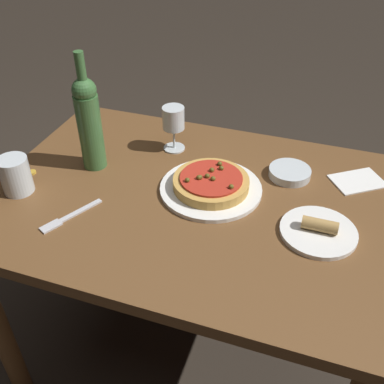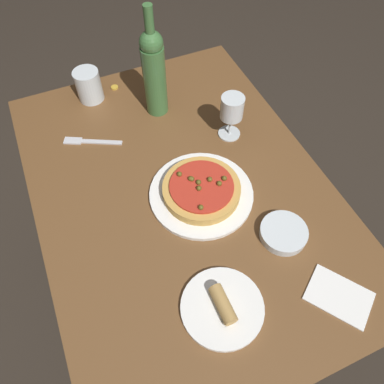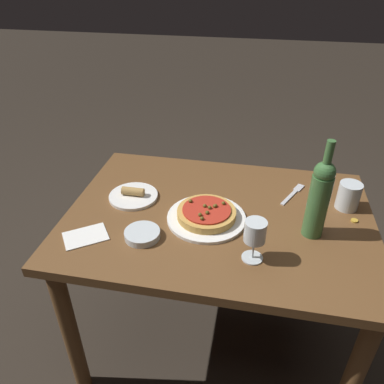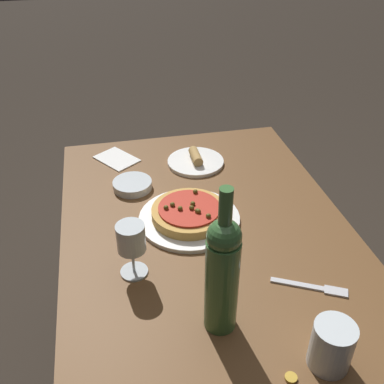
{
  "view_description": "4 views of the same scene",
  "coord_description": "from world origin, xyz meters",
  "px_view_note": "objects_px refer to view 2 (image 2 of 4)",
  "views": [
    {
      "loc": [
        -0.31,
        0.92,
        1.45
      ],
      "look_at": [
        -0.0,
        0.01,
        0.73
      ],
      "focal_mm": 42.0,
      "sensor_mm": 36.0,
      "label": 1
    },
    {
      "loc": [
        -0.56,
        0.21,
        1.55
      ],
      "look_at": [
        -0.07,
        -0.0,
        0.78
      ],
      "focal_mm": 35.0,
      "sensor_mm": 36.0,
      "label": 2
    },
    {
      "loc": [
        0.11,
        -1.1,
        1.52
      ],
      "look_at": [
        -0.09,
        -0.04,
        0.82
      ],
      "focal_mm": 35.0,
      "sensor_mm": 36.0,
      "label": 3
    },
    {
      "loc": [
        0.93,
        -0.24,
        1.48
      ],
      "look_at": [
        -0.02,
        -0.04,
        0.81
      ],
      "focal_mm": 42.0,
      "sensor_mm": 36.0,
      "label": 4
    }
  ],
  "objects_px": {
    "dining_table": "(183,209)",
    "water_cup": "(89,86)",
    "dinner_plate": "(201,194)",
    "fork": "(89,141)",
    "bottle_cap": "(115,87)",
    "pizza": "(201,189)",
    "side_bowl": "(283,233)",
    "side_plate": "(222,307)",
    "wine_glass": "(232,109)",
    "wine_bottle": "(154,71)"
  },
  "relations": [
    {
      "from": "dining_table",
      "to": "water_cup",
      "type": "distance_m",
      "value": 0.5
    },
    {
      "from": "dining_table",
      "to": "dinner_plate",
      "type": "height_order",
      "value": "dinner_plate"
    },
    {
      "from": "fork",
      "to": "bottle_cap",
      "type": "distance_m",
      "value": 0.25
    },
    {
      "from": "fork",
      "to": "pizza",
      "type": "bearing_deg",
      "value": 153.36
    },
    {
      "from": "side_bowl",
      "to": "side_plate",
      "type": "xyz_separation_m",
      "value": [
        -0.11,
        0.22,
        -0.0
      ]
    },
    {
      "from": "fork",
      "to": "dinner_plate",
      "type": "bearing_deg",
      "value": 153.35
    },
    {
      "from": "side_plate",
      "to": "pizza",
      "type": "bearing_deg",
      "value": -15.64
    },
    {
      "from": "wine_glass",
      "to": "side_bowl",
      "type": "bearing_deg",
      "value": 174.84
    },
    {
      "from": "water_cup",
      "to": "dinner_plate",
      "type": "bearing_deg",
      "value": -161.05
    },
    {
      "from": "side_plate",
      "to": "dining_table",
      "type": "bearing_deg",
      "value": -7.33
    },
    {
      "from": "bottle_cap",
      "to": "wine_bottle",
      "type": "bearing_deg",
      "value": -147.75
    },
    {
      "from": "water_cup",
      "to": "side_plate",
      "type": "xyz_separation_m",
      "value": [
        -0.8,
        -0.09,
        -0.04
      ]
    },
    {
      "from": "wine_glass",
      "to": "water_cup",
      "type": "relative_size",
      "value": 1.38
    },
    {
      "from": "dining_table",
      "to": "dinner_plate",
      "type": "relative_size",
      "value": 3.92
    },
    {
      "from": "dinner_plate",
      "to": "bottle_cap",
      "type": "bearing_deg",
      "value": 9.72
    },
    {
      "from": "dining_table",
      "to": "side_bowl",
      "type": "height_order",
      "value": "side_bowl"
    },
    {
      "from": "pizza",
      "to": "wine_glass",
      "type": "relative_size",
      "value": 1.47
    },
    {
      "from": "fork",
      "to": "side_plate",
      "type": "bearing_deg",
      "value": 130.3
    },
    {
      "from": "wine_bottle",
      "to": "side_bowl",
      "type": "relative_size",
      "value": 2.88
    },
    {
      "from": "wine_glass",
      "to": "wine_bottle",
      "type": "xyz_separation_m",
      "value": [
        0.19,
        0.16,
        0.05
      ]
    },
    {
      "from": "wine_bottle",
      "to": "fork",
      "type": "xyz_separation_m",
      "value": [
        -0.05,
        0.24,
        -0.15
      ]
    },
    {
      "from": "wine_glass",
      "to": "bottle_cap",
      "type": "distance_m",
      "value": 0.44
    },
    {
      "from": "water_cup",
      "to": "bottle_cap",
      "type": "height_order",
      "value": "water_cup"
    },
    {
      "from": "dining_table",
      "to": "bottle_cap",
      "type": "height_order",
      "value": "bottle_cap"
    },
    {
      "from": "fork",
      "to": "wine_glass",
      "type": "bearing_deg",
      "value": -172.23
    },
    {
      "from": "water_cup",
      "to": "fork",
      "type": "xyz_separation_m",
      "value": [
        -0.19,
        0.06,
        -0.05
      ]
    },
    {
      "from": "wine_glass",
      "to": "bottle_cap",
      "type": "height_order",
      "value": "wine_glass"
    },
    {
      "from": "side_bowl",
      "to": "side_plate",
      "type": "bearing_deg",
      "value": 115.44
    },
    {
      "from": "bottle_cap",
      "to": "side_bowl",
      "type": "bearing_deg",
      "value": -162.32
    },
    {
      "from": "pizza",
      "to": "water_cup",
      "type": "bearing_deg",
      "value": 18.96
    },
    {
      "from": "dinner_plate",
      "to": "side_plate",
      "type": "distance_m",
      "value": 0.31
    },
    {
      "from": "side_plate",
      "to": "dinner_plate",
      "type": "bearing_deg",
      "value": -15.64
    },
    {
      "from": "pizza",
      "to": "side_bowl",
      "type": "xyz_separation_m",
      "value": [
        -0.19,
        -0.14,
        -0.02
      ]
    },
    {
      "from": "dining_table",
      "to": "dinner_plate",
      "type": "bearing_deg",
      "value": -134.99
    },
    {
      "from": "side_bowl",
      "to": "side_plate",
      "type": "distance_m",
      "value": 0.25
    },
    {
      "from": "pizza",
      "to": "side_plate",
      "type": "height_order",
      "value": "pizza"
    },
    {
      "from": "dining_table",
      "to": "bottle_cap",
      "type": "distance_m",
      "value": 0.49
    },
    {
      "from": "dinner_plate",
      "to": "wine_glass",
      "type": "relative_size",
      "value": 1.97
    },
    {
      "from": "wine_bottle",
      "to": "water_cup",
      "type": "bearing_deg",
      "value": 52.84
    },
    {
      "from": "dinner_plate",
      "to": "water_cup",
      "type": "bearing_deg",
      "value": 18.95
    },
    {
      "from": "dining_table",
      "to": "side_bowl",
      "type": "distance_m",
      "value": 0.32
    },
    {
      "from": "pizza",
      "to": "water_cup",
      "type": "relative_size",
      "value": 2.02
    },
    {
      "from": "wine_glass",
      "to": "side_bowl",
      "type": "relative_size",
      "value": 1.19
    },
    {
      "from": "dinner_plate",
      "to": "side_bowl",
      "type": "bearing_deg",
      "value": -144.58
    },
    {
      "from": "water_cup",
      "to": "wine_glass",
      "type": "bearing_deg",
      "value": -133.63
    },
    {
      "from": "dining_table",
      "to": "fork",
      "type": "distance_m",
      "value": 0.35
    },
    {
      "from": "dining_table",
      "to": "side_plate",
      "type": "xyz_separation_m",
      "value": [
        -0.34,
        0.04,
        0.11
      ]
    },
    {
      "from": "dining_table",
      "to": "water_cup",
      "type": "relative_size",
      "value": 10.69
    },
    {
      "from": "dinner_plate",
      "to": "pizza",
      "type": "xyz_separation_m",
      "value": [
        0.0,
        -0.0,
        0.02
      ]
    },
    {
      "from": "water_cup",
      "to": "bottle_cap",
      "type": "relative_size",
      "value": 4.31
    }
  ]
}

